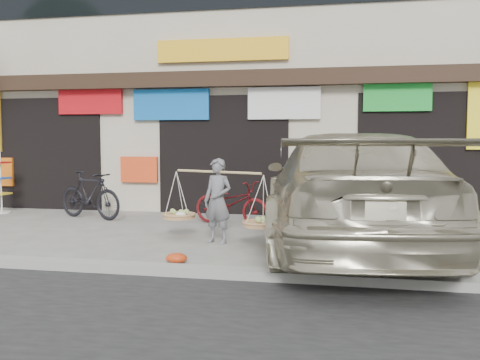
% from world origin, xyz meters
% --- Properties ---
extents(ground, '(70.00, 70.00, 0.00)m').
position_xyz_m(ground, '(0.00, 0.00, 0.00)').
color(ground, gray).
rests_on(ground, ground).
extents(kerb, '(70.00, 0.25, 0.12)m').
position_xyz_m(kerb, '(0.00, -2.00, 0.06)').
color(kerb, gray).
rests_on(kerb, ground).
extents(shophouse_block, '(14.00, 6.32, 7.00)m').
position_xyz_m(shophouse_block, '(-0.00, 6.42, 3.45)').
color(shophouse_block, '#C0B49C').
rests_on(shophouse_block, ground).
extents(street_vendor, '(2.09, 1.14, 1.40)m').
position_xyz_m(street_vendor, '(0.70, 0.13, 0.64)').
color(street_vendor, slate).
rests_on(street_vendor, ground).
extents(bike_1, '(1.78, 1.02, 1.03)m').
position_xyz_m(bike_1, '(-2.64, 2.19, 0.52)').
color(bike_1, black).
rests_on(bike_1, ground).
extents(bike_2, '(1.79, 1.13, 0.89)m').
position_xyz_m(bike_2, '(0.52, 1.99, 0.44)').
color(bike_2, maroon).
rests_on(bike_2, ground).
extents(suv, '(3.27, 6.48, 1.80)m').
position_xyz_m(suv, '(2.80, 0.09, 0.90)').
color(suv, '#B0A98E').
rests_on(suv, ground).
extents(display_rack, '(0.40, 0.40, 1.44)m').
position_xyz_m(display_rack, '(-5.06, 2.60, 0.58)').
color(display_rack, silver).
rests_on(display_rack, ground).
extents(red_bag, '(0.31, 0.25, 0.14)m').
position_xyz_m(red_bag, '(0.47, -1.38, 0.07)').
color(red_bag, red).
rests_on(red_bag, ground).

